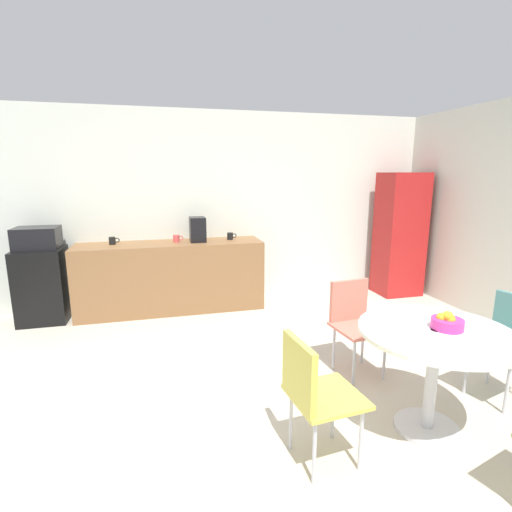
{
  "coord_description": "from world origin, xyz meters",
  "views": [
    {
      "loc": [
        -0.9,
        -2.37,
        1.78
      ],
      "look_at": [
        0.06,
        1.36,
        0.95
      ],
      "focal_mm": 27.16,
      "sensor_mm": 36.0,
      "label": 1
    }
  ],
  "objects_px": {
    "chair_coral": "(354,316)",
    "mug_white": "(113,241)",
    "locker_cabinet": "(400,235)",
    "round_table": "(434,351)",
    "chair_yellow": "(312,387)",
    "chair_teal": "(510,335)",
    "mug_green": "(177,239)",
    "fruit_bowl": "(447,322)",
    "coffee_maker": "(198,229)",
    "microwave": "(37,238)",
    "mug_red": "(230,236)",
    "mini_fridge": "(43,285)"
  },
  "relations": [
    {
      "from": "mini_fridge",
      "to": "mug_red",
      "type": "bearing_deg",
      "value": 1.15
    },
    {
      "from": "locker_cabinet",
      "to": "chair_teal",
      "type": "distance_m",
      "value": 2.78
    },
    {
      "from": "chair_teal",
      "to": "mug_green",
      "type": "distance_m",
      "value": 3.71
    },
    {
      "from": "round_table",
      "to": "chair_yellow",
      "type": "height_order",
      "value": "chair_yellow"
    },
    {
      "from": "round_table",
      "to": "chair_yellow",
      "type": "xyz_separation_m",
      "value": [
        -0.92,
        -0.09,
        -0.07
      ]
    },
    {
      "from": "chair_teal",
      "to": "coffee_maker",
      "type": "xyz_separation_m",
      "value": [
        -2.17,
        2.74,
        0.54
      ]
    },
    {
      "from": "microwave",
      "to": "mug_green",
      "type": "distance_m",
      "value": 1.62
    },
    {
      "from": "chair_coral",
      "to": "chair_yellow",
      "type": "bearing_deg",
      "value": -129.1
    },
    {
      "from": "fruit_bowl",
      "to": "coffee_maker",
      "type": "height_order",
      "value": "coffee_maker"
    },
    {
      "from": "chair_coral",
      "to": "coffee_maker",
      "type": "xyz_separation_m",
      "value": [
        -1.17,
        2.05,
        0.54
      ]
    },
    {
      "from": "chair_yellow",
      "to": "mug_red",
      "type": "height_order",
      "value": "mug_red"
    },
    {
      "from": "chair_coral",
      "to": "coffee_maker",
      "type": "height_order",
      "value": "coffee_maker"
    },
    {
      "from": "mug_white",
      "to": "coffee_maker",
      "type": "bearing_deg",
      "value": -3.12
    },
    {
      "from": "mini_fridge",
      "to": "chair_teal",
      "type": "relative_size",
      "value": 1.08
    },
    {
      "from": "chair_teal",
      "to": "mug_white",
      "type": "relative_size",
      "value": 6.43
    },
    {
      "from": "mini_fridge",
      "to": "fruit_bowl",
      "type": "bearing_deg",
      "value": -42.58
    },
    {
      "from": "mini_fridge",
      "to": "locker_cabinet",
      "type": "distance_m",
      "value": 4.86
    },
    {
      "from": "microwave",
      "to": "fruit_bowl",
      "type": "xyz_separation_m",
      "value": [
        3.24,
        -2.97,
        -0.22
      ]
    },
    {
      "from": "locker_cabinet",
      "to": "chair_coral",
      "type": "relative_size",
      "value": 2.15
    },
    {
      "from": "chair_teal",
      "to": "mug_green",
      "type": "relative_size",
      "value": 6.43
    },
    {
      "from": "chair_coral",
      "to": "chair_yellow",
      "type": "distance_m",
      "value": 1.31
    },
    {
      "from": "mug_white",
      "to": "mug_red",
      "type": "xyz_separation_m",
      "value": [
        1.5,
        -0.01,
        0.0
      ]
    },
    {
      "from": "microwave",
      "to": "fruit_bowl",
      "type": "relative_size",
      "value": 2.31
    },
    {
      "from": "locker_cabinet",
      "to": "round_table",
      "type": "height_order",
      "value": "locker_cabinet"
    },
    {
      "from": "mini_fridge",
      "to": "locker_cabinet",
      "type": "relative_size",
      "value": 0.5
    },
    {
      "from": "locker_cabinet",
      "to": "chair_teal",
      "type": "height_order",
      "value": "locker_cabinet"
    },
    {
      "from": "round_table",
      "to": "mug_red",
      "type": "bearing_deg",
      "value": 105.29
    },
    {
      "from": "chair_coral",
      "to": "mug_white",
      "type": "height_order",
      "value": "mug_white"
    },
    {
      "from": "chair_coral",
      "to": "mug_green",
      "type": "relative_size",
      "value": 6.43
    },
    {
      "from": "fruit_bowl",
      "to": "round_table",
      "type": "bearing_deg",
      "value": -178.71
    },
    {
      "from": "microwave",
      "to": "chair_coral",
      "type": "bearing_deg",
      "value": -33.86
    },
    {
      "from": "chair_teal",
      "to": "mug_green",
      "type": "height_order",
      "value": "mug_green"
    },
    {
      "from": "chair_coral",
      "to": "coffee_maker",
      "type": "distance_m",
      "value": 2.42
    },
    {
      "from": "microwave",
      "to": "round_table",
      "type": "distance_m",
      "value": 4.36
    },
    {
      "from": "round_table",
      "to": "locker_cabinet",
      "type": "bearing_deg",
      "value": 59.77
    },
    {
      "from": "mug_green",
      "to": "microwave",
      "type": "bearing_deg",
      "value": -179.1
    },
    {
      "from": "chair_teal",
      "to": "fruit_bowl",
      "type": "height_order",
      "value": "fruit_bowl"
    },
    {
      "from": "mini_fridge",
      "to": "chair_coral",
      "type": "relative_size",
      "value": 1.08
    },
    {
      "from": "mini_fridge",
      "to": "round_table",
      "type": "bearing_deg",
      "value": -43.29
    },
    {
      "from": "mug_white",
      "to": "mug_green",
      "type": "height_order",
      "value": "same"
    },
    {
      "from": "locker_cabinet",
      "to": "chair_coral",
      "type": "bearing_deg",
      "value": -132.25
    },
    {
      "from": "chair_coral",
      "to": "coffee_maker",
      "type": "relative_size",
      "value": 2.59
    },
    {
      "from": "round_table",
      "to": "chair_yellow",
      "type": "bearing_deg",
      "value": -174.3
    },
    {
      "from": "chair_yellow",
      "to": "mug_red",
      "type": "xyz_separation_m",
      "value": [
        0.1,
        3.11,
        0.43
      ]
    },
    {
      "from": "locker_cabinet",
      "to": "microwave",
      "type": "bearing_deg",
      "value": 178.81
    },
    {
      "from": "round_table",
      "to": "mug_green",
      "type": "bearing_deg",
      "value": 117.15
    },
    {
      "from": "microwave",
      "to": "round_table",
      "type": "xyz_separation_m",
      "value": [
        3.16,
        -2.98,
        -0.43
      ]
    },
    {
      "from": "chair_yellow",
      "to": "mug_white",
      "type": "height_order",
      "value": "mug_white"
    },
    {
      "from": "microwave",
      "to": "locker_cabinet",
      "type": "bearing_deg",
      "value": -1.19
    },
    {
      "from": "locker_cabinet",
      "to": "chair_coral",
      "type": "xyz_separation_m",
      "value": [
        -1.77,
        -1.95,
        -0.37
      ]
    }
  ]
}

